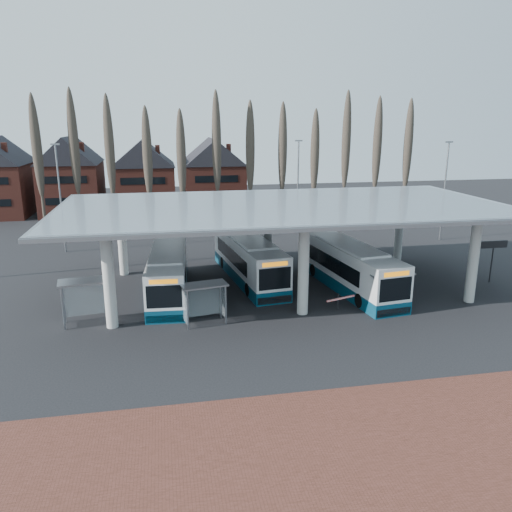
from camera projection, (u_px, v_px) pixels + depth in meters
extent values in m
plane|color=black|center=(314.00, 328.00, 30.22)|extent=(140.00, 140.00, 0.00)
cube|color=brown|center=(407.00, 453.00, 18.83)|extent=(70.00, 10.00, 0.03)
cylinder|color=#B7B7B3|center=(109.00, 280.00, 29.66)|extent=(0.70, 0.70, 6.00)
cylinder|color=#B7B7B3|center=(122.00, 239.00, 40.09)|extent=(0.70, 0.70, 6.00)
cylinder|color=#B7B7B3|center=(303.00, 269.00, 31.80)|extent=(0.70, 0.70, 6.00)
cylinder|color=#B7B7B3|center=(268.00, 233.00, 42.23)|extent=(0.70, 0.70, 6.00)
cylinder|color=#B7B7B3|center=(473.00, 260.00, 33.94)|extent=(0.70, 0.70, 6.00)
cylinder|color=#B7B7B3|center=(399.00, 227.00, 44.37)|extent=(0.70, 0.70, 6.00)
cube|color=gray|center=(284.00, 205.00, 36.16)|extent=(32.00, 16.00, 0.12)
cube|color=silver|center=(284.00, 204.00, 36.15)|extent=(31.50, 15.50, 0.04)
cone|color=#473D33|center=(39.00, 166.00, 55.69)|extent=(0.36, 0.36, 14.50)
ellipsoid|color=#473D33|center=(38.00, 150.00, 55.23)|extent=(1.10, 1.10, 11.02)
cone|color=#473D33|center=(77.00, 166.00, 56.40)|extent=(0.36, 0.36, 14.50)
ellipsoid|color=#473D33|center=(75.00, 150.00, 55.94)|extent=(1.10, 1.10, 11.02)
cone|color=#473D33|center=(113.00, 165.00, 57.11)|extent=(0.36, 0.36, 14.50)
ellipsoid|color=#473D33|center=(112.00, 150.00, 56.66)|extent=(1.10, 1.10, 11.02)
cone|color=#473D33|center=(149.00, 165.00, 57.83)|extent=(0.36, 0.36, 14.50)
ellipsoid|color=#473D33|center=(148.00, 149.00, 57.37)|extent=(1.10, 1.10, 11.02)
cone|color=#473D33|center=(184.00, 164.00, 58.54)|extent=(0.36, 0.36, 14.50)
ellipsoid|color=#473D33|center=(183.00, 149.00, 58.09)|extent=(1.10, 1.10, 11.02)
cone|color=#473D33|center=(218.00, 163.00, 59.26)|extent=(0.36, 0.36, 14.50)
ellipsoid|color=#473D33|center=(217.00, 149.00, 58.80)|extent=(1.10, 1.10, 11.02)
cone|color=#473D33|center=(251.00, 163.00, 59.97)|extent=(0.36, 0.36, 14.50)
ellipsoid|color=#473D33|center=(251.00, 148.00, 59.51)|extent=(1.10, 1.10, 11.02)
cone|color=#473D33|center=(283.00, 162.00, 60.68)|extent=(0.36, 0.36, 14.50)
ellipsoid|color=#473D33|center=(283.00, 148.00, 60.23)|extent=(1.10, 1.10, 11.02)
cone|color=#473D33|center=(315.00, 162.00, 61.40)|extent=(0.36, 0.36, 14.50)
ellipsoid|color=#473D33|center=(315.00, 148.00, 60.94)|extent=(1.10, 1.10, 11.02)
cone|color=#473D33|center=(345.00, 162.00, 62.11)|extent=(0.36, 0.36, 14.50)
ellipsoid|color=#473D33|center=(346.00, 147.00, 61.65)|extent=(1.10, 1.10, 11.02)
cone|color=#473D33|center=(375.00, 161.00, 62.82)|extent=(0.36, 0.36, 14.50)
ellipsoid|color=#473D33|center=(376.00, 147.00, 62.37)|extent=(1.10, 1.10, 11.02)
cone|color=#473D33|center=(405.00, 161.00, 63.54)|extent=(0.36, 0.36, 14.50)
ellipsoid|color=#473D33|center=(406.00, 147.00, 63.08)|extent=(1.10, 1.10, 11.02)
cube|color=maroon|center=(73.00, 187.00, 67.37)|extent=(8.00, 10.00, 7.00)
pyramid|color=black|center=(68.00, 134.00, 65.54)|extent=(8.30, 10.30, 3.50)
cube|color=maroon|center=(145.00, 185.00, 69.07)|extent=(8.00, 10.00, 7.00)
pyramid|color=black|center=(142.00, 133.00, 67.23)|extent=(8.30, 10.30, 3.50)
cube|color=maroon|center=(213.00, 184.00, 70.76)|extent=(8.00, 10.00, 7.00)
pyramid|color=black|center=(212.00, 133.00, 68.92)|extent=(8.30, 10.30, 3.50)
cylinder|color=slate|center=(61.00, 200.00, 46.56)|extent=(0.16, 0.16, 10.00)
cube|color=slate|center=(55.00, 144.00, 45.22)|extent=(0.80, 0.15, 0.15)
cylinder|color=slate|center=(298.00, 188.00, 54.63)|extent=(0.16, 0.16, 10.00)
cube|color=slate|center=(299.00, 141.00, 53.30)|extent=(0.80, 0.15, 0.15)
cylinder|color=slate|center=(444.00, 193.00, 51.44)|extent=(0.16, 0.16, 10.00)
cube|color=slate|center=(449.00, 142.00, 50.10)|extent=(0.80, 0.15, 0.15)
cube|color=white|center=(168.00, 270.00, 35.95)|extent=(3.18, 11.75, 2.71)
cube|color=#0A3C53|center=(169.00, 287.00, 36.30)|extent=(3.20, 11.77, 0.87)
cube|color=white|center=(167.00, 251.00, 35.59)|extent=(2.65, 7.09, 0.17)
cube|color=black|center=(169.00, 267.00, 36.39)|extent=(3.02, 8.50, 1.06)
cube|color=black|center=(164.00, 297.00, 30.40)|extent=(2.17, 0.19, 1.45)
cube|color=black|center=(171.00, 249.00, 41.47)|extent=(2.10, 0.19, 1.16)
cube|color=orange|center=(163.00, 282.00, 30.14)|extent=(1.73, 0.16, 0.29)
cube|color=black|center=(165.00, 319.00, 30.79)|extent=(2.35, 0.22, 0.48)
cylinder|color=black|center=(149.00, 306.00, 32.63)|extent=(0.33, 0.94, 0.93)
cylinder|color=black|center=(184.00, 304.00, 32.90)|extent=(0.33, 0.94, 0.93)
cylinder|color=black|center=(157.00, 274.00, 39.40)|extent=(0.33, 0.94, 0.93)
cylinder|color=black|center=(185.00, 273.00, 39.67)|extent=(0.33, 0.94, 0.93)
cube|color=white|center=(249.00, 257.00, 39.19)|extent=(4.07, 12.41, 2.84)
cube|color=#0A3C53|center=(249.00, 273.00, 39.55)|extent=(4.10, 12.43, 0.91)
cube|color=white|center=(249.00, 239.00, 38.80)|extent=(3.21, 7.54, 0.18)
cube|color=black|center=(247.00, 254.00, 39.63)|extent=(3.69, 9.03, 1.12)
cube|color=black|center=(275.00, 279.00, 33.60)|extent=(2.27, 0.34, 1.52)
cube|color=black|center=(229.00, 239.00, 44.74)|extent=(2.19, 0.33, 1.22)
cube|color=orange|center=(275.00, 264.00, 33.33)|extent=(1.80, 0.27, 0.30)
cube|color=black|center=(275.00, 300.00, 34.00)|extent=(2.45, 0.38, 0.51)
cylinder|color=black|center=(249.00, 290.00, 35.65)|extent=(0.40, 1.00, 0.97)
cylinder|color=black|center=(279.00, 286.00, 36.34)|extent=(0.40, 1.00, 0.97)
cylinder|color=black|center=(223.00, 263.00, 42.46)|extent=(0.40, 1.00, 0.97)
cylinder|color=black|center=(250.00, 260.00, 43.15)|extent=(0.40, 1.00, 0.97)
cube|color=white|center=(349.00, 265.00, 37.03)|extent=(4.13, 12.48, 2.86)
cube|color=#0A3C53|center=(348.00, 282.00, 37.39)|extent=(4.16, 12.51, 0.92)
cube|color=white|center=(350.00, 245.00, 36.65)|extent=(3.26, 7.59, 0.18)
cube|color=black|center=(346.00, 261.00, 37.48)|extent=(3.74, 9.09, 1.12)
cube|color=black|center=(395.00, 289.00, 31.41)|extent=(2.28, 0.35, 1.53)
cube|color=black|center=(315.00, 244.00, 42.61)|extent=(2.20, 0.34, 1.23)
cube|color=orange|center=(397.00, 274.00, 31.15)|extent=(1.81, 0.28, 0.31)
cube|color=black|center=(394.00, 312.00, 31.83)|extent=(2.46, 0.39, 0.51)
cylinder|color=black|center=(360.00, 301.00, 33.47)|extent=(0.41, 1.01, 0.98)
cylinder|color=black|center=(390.00, 297.00, 34.18)|extent=(0.41, 1.01, 0.98)
cylinder|color=black|center=(314.00, 270.00, 40.32)|extent=(0.41, 1.01, 0.98)
cylinder|color=black|center=(340.00, 268.00, 41.02)|extent=(0.41, 1.01, 0.98)
cube|color=gray|center=(63.00, 309.00, 29.70)|extent=(0.10, 0.10, 2.69)
cube|color=gray|center=(108.00, 304.00, 30.51)|extent=(0.10, 0.10, 2.69)
cube|color=gray|center=(64.00, 302.00, 30.78)|extent=(0.10, 0.10, 2.69)
cube|color=gray|center=(107.00, 297.00, 31.59)|extent=(0.10, 0.10, 2.69)
cube|color=gray|center=(84.00, 281.00, 30.28)|extent=(3.20, 1.92, 0.11)
cube|color=silver|center=(86.00, 299.00, 31.22)|extent=(2.56, 0.41, 2.15)
cube|color=silver|center=(62.00, 304.00, 30.21)|extent=(0.21, 1.18, 2.15)
cube|color=silver|center=(108.00, 300.00, 31.05)|extent=(0.21, 1.18, 2.15)
cube|color=gray|center=(188.00, 310.00, 29.75)|extent=(0.09, 0.09, 2.47)
cube|color=gray|center=(226.00, 305.00, 30.57)|extent=(0.09, 0.09, 2.47)
cube|color=gray|center=(184.00, 304.00, 30.73)|extent=(0.09, 0.09, 2.47)
cube|color=gray|center=(221.00, 299.00, 31.55)|extent=(0.09, 0.09, 2.47)
cube|color=gray|center=(204.00, 285.00, 30.31)|extent=(2.97, 1.86, 0.10)
cube|color=silver|center=(202.00, 301.00, 31.17)|extent=(2.34, 0.46, 1.98)
cube|color=silver|center=(185.00, 306.00, 30.21)|extent=(0.23, 1.08, 1.98)
cube|color=silver|center=(224.00, 301.00, 31.06)|extent=(0.23, 1.08, 1.98)
cube|color=gray|center=(375.00, 297.00, 31.71)|extent=(0.09, 0.09, 2.62)
cube|color=gray|center=(410.00, 294.00, 32.31)|extent=(0.09, 0.09, 2.62)
cube|color=gray|center=(367.00, 291.00, 32.79)|extent=(0.09, 0.09, 2.62)
cube|color=gray|center=(401.00, 288.00, 33.39)|extent=(0.09, 0.09, 2.62)
cube|color=gray|center=(390.00, 273.00, 32.19)|extent=(3.03, 1.66, 0.10)
cube|color=silver|center=(384.00, 289.00, 33.12)|extent=(2.52, 0.20, 2.10)
cube|color=silver|center=(370.00, 294.00, 32.22)|extent=(0.12, 1.16, 2.10)
cube|color=silver|center=(406.00, 290.00, 32.85)|extent=(0.12, 1.16, 2.10)
cylinder|color=black|center=(492.00, 262.00, 38.43)|extent=(0.10, 0.10, 3.24)
cube|color=black|center=(494.00, 244.00, 38.06)|extent=(2.23, 0.13, 0.56)
cube|color=black|center=(338.00, 302.00, 33.09)|extent=(0.08, 0.08, 1.12)
cube|color=red|center=(341.00, 298.00, 32.50)|extent=(2.15, 0.82, 0.10)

